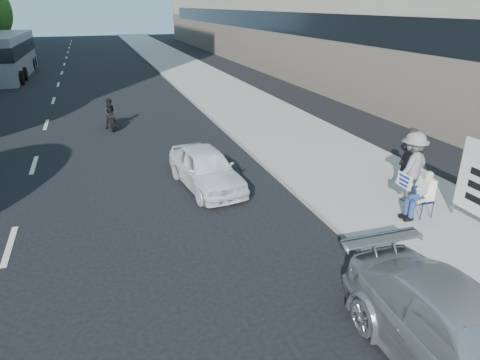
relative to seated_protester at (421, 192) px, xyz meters
name	(u,v)px	position (x,y,z in m)	size (l,w,h in m)	color
ground	(286,242)	(-3.81, 0.15, -0.87)	(160.00, 160.00, 0.00)	black
near_sidewalk	(218,89)	(0.19, 20.15, -0.80)	(5.00, 120.00, 0.15)	gray
seated_protester	(421,192)	(0.00, 0.00, 0.00)	(0.83, 1.11, 1.31)	navy
jogger	(412,167)	(0.46, 0.99, 0.30)	(1.32, 0.76, 2.05)	slate
pedestrian_woman	(409,154)	(1.38, 2.24, 0.17)	(0.65, 0.43, 1.78)	black
parked_sedan	(467,346)	(-3.01, -4.61, -0.17)	(1.97, 4.86, 1.41)	#A1A3A8
white_sedan_near	(206,168)	(-4.81, 4.15, -0.22)	(1.54, 3.82, 1.30)	white
motorcycle	(111,115)	(-7.26, 12.47, -0.24)	(0.72, 2.05, 1.42)	black
bus	(9,56)	(-14.00, 31.38, 0.76)	(2.88, 12.11, 3.30)	gray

